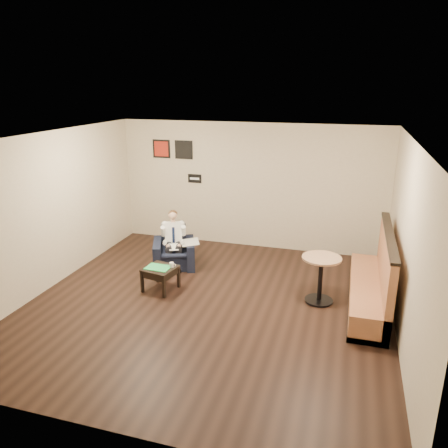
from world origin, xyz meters
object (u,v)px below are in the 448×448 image
(coffee_mug, at_px, (172,265))
(cafe_table, at_px, (320,279))
(armchair, at_px, (174,248))
(smartphone, at_px, (167,265))
(seated_man, at_px, (174,243))
(banquette, at_px, (370,270))
(green_folder, at_px, (158,267))
(side_table, at_px, (161,279))

(coffee_mug, xyz_separation_m, cafe_table, (2.61, 0.28, -0.07))
(armchair, relative_size, smartphone, 6.08)
(seated_man, relative_size, cafe_table, 1.32)
(armchair, height_order, coffee_mug, armchair)
(armchair, height_order, cafe_table, cafe_table)
(coffee_mug, xyz_separation_m, banquette, (3.40, 0.36, 0.17))
(green_folder, xyz_separation_m, smartphone, (0.11, 0.16, -0.00))
(armchair, xyz_separation_m, banquette, (3.78, -0.64, 0.25))
(seated_man, distance_m, banquette, 3.78)
(seated_man, relative_size, smartphone, 8.07)
(cafe_table, bearing_deg, green_folder, -172.50)
(seated_man, bearing_deg, green_folder, -105.76)
(seated_man, height_order, smartphone, seated_man)
(smartphone, height_order, cafe_table, cafe_table)
(seated_man, xyz_separation_m, coffee_mug, (0.34, -0.91, -0.06))
(smartphone, bearing_deg, side_table, -97.35)
(green_folder, height_order, cafe_table, cafe_table)
(banquette, bearing_deg, armchair, 170.37)
(smartphone, distance_m, cafe_table, 2.74)
(seated_man, distance_m, side_table, 1.05)
(green_folder, distance_m, cafe_table, 2.86)
(armchair, height_order, green_folder, armchair)
(green_folder, relative_size, coffee_mug, 4.74)
(armchair, bearing_deg, smartphone, -96.73)
(banquette, bearing_deg, smartphone, -175.14)
(smartphone, bearing_deg, armchair, 126.49)
(side_table, height_order, banquette, banquette)
(armchair, distance_m, side_table, 1.11)
(side_table, distance_m, cafe_table, 2.83)
(side_table, bearing_deg, armchair, 99.76)
(coffee_mug, distance_m, banquette, 3.42)
(smartphone, bearing_deg, coffee_mug, -7.10)
(armchair, xyz_separation_m, seated_man, (0.04, -0.10, 0.15))
(coffee_mug, height_order, banquette, banquette)
(armchair, xyz_separation_m, smartphone, (0.26, -0.94, 0.04))
(armchair, xyz_separation_m, cafe_table, (2.99, -0.72, 0.02))
(side_table, relative_size, smartphone, 3.93)
(green_folder, bearing_deg, coffee_mug, 22.79)
(smartphone, relative_size, banquette, 0.05)
(armchair, bearing_deg, seated_man, -90.00)
(armchair, height_order, seated_man, seated_man)
(armchair, distance_m, seated_man, 0.18)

